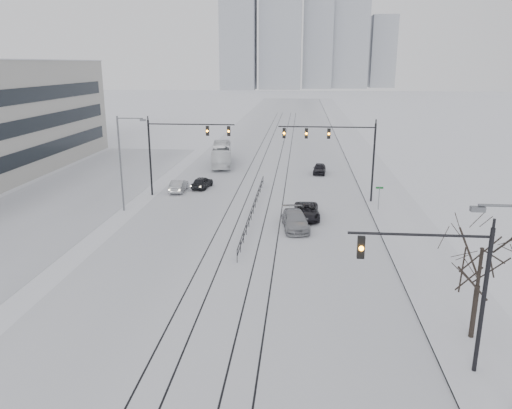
{
  "coord_description": "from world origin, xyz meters",
  "views": [
    {
      "loc": [
        4.3,
        -14.58,
        13.62
      ],
      "look_at": [
        0.97,
        22.02,
        3.2
      ],
      "focal_mm": 35.0,
      "sensor_mm": 36.0,
      "label": 1
    }
  ],
  "objects_px": {
    "traffic_mast_near": "(448,280)",
    "sedan_nb_far": "(319,169)",
    "bare_tree": "(481,258)",
    "box_truck": "(222,155)",
    "sedan_sb_outer": "(179,186)",
    "sedan_nb_front": "(307,211)",
    "sedan_sb_inner": "(202,183)",
    "sedan_nb_right": "(295,220)"
  },
  "relations": [
    {
      "from": "sedan_sb_outer",
      "to": "sedan_nb_far",
      "type": "relative_size",
      "value": 1.05
    },
    {
      "from": "sedan_nb_far",
      "to": "traffic_mast_near",
      "type": "bearing_deg",
      "value": -79.81
    },
    {
      "from": "sedan_nb_front",
      "to": "sedan_nb_far",
      "type": "distance_m",
      "value": 19.39
    },
    {
      "from": "traffic_mast_near",
      "to": "box_truck",
      "type": "distance_m",
      "value": 50.02
    },
    {
      "from": "sedan_sb_inner",
      "to": "sedan_nb_right",
      "type": "xyz_separation_m",
      "value": [
        10.7,
        -13.46,
        0.08
      ]
    },
    {
      "from": "bare_tree",
      "to": "sedan_sb_inner",
      "type": "xyz_separation_m",
      "value": [
        -19.92,
        30.45,
        -3.83
      ]
    },
    {
      "from": "sedan_sb_outer",
      "to": "box_truck",
      "type": "xyz_separation_m",
      "value": [
        2.4,
        15.13,
        0.81
      ]
    },
    {
      "from": "box_truck",
      "to": "sedan_nb_far",
      "type": "bearing_deg",
      "value": 153.76
    },
    {
      "from": "sedan_nb_front",
      "to": "box_truck",
      "type": "xyz_separation_m",
      "value": [
        -11.57,
        23.72,
        0.8
      ]
    },
    {
      "from": "sedan_nb_right",
      "to": "box_truck",
      "type": "height_order",
      "value": "box_truck"
    },
    {
      "from": "sedan_nb_far",
      "to": "box_truck",
      "type": "bearing_deg",
      "value": 166.4
    },
    {
      "from": "sedan_sb_outer",
      "to": "sedan_nb_right",
      "type": "height_order",
      "value": "sedan_nb_right"
    },
    {
      "from": "sedan_sb_inner",
      "to": "box_truck",
      "type": "relative_size",
      "value": 0.37
    },
    {
      "from": "sedan_sb_inner",
      "to": "sedan_nb_right",
      "type": "height_order",
      "value": "sedan_nb_right"
    },
    {
      "from": "sedan_sb_inner",
      "to": "sedan_nb_front",
      "type": "relative_size",
      "value": 0.81
    },
    {
      "from": "traffic_mast_near",
      "to": "sedan_nb_far",
      "type": "height_order",
      "value": "traffic_mast_near"
    },
    {
      "from": "traffic_mast_near",
      "to": "bare_tree",
      "type": "distance_m",
      "value": 3.85
    },
    {
      "from": "sedan_nb_far",
      "to": "sedan_sb_inner",
      "type": "bearing_deg",
      "value": -141.67
    },
    {
      "from": "traffic_mast_near",
      "to": "sedan_nb_far",
      "type": "bearing_deg",
      "value": 95.48
    },
    {
      "from": "sedan_sb_inner",
      "to": "sedan_nb_far",
      "type": "distance_m",
      "value": 16.15
    },
    {
      "from": "traffic_mast_near",
      "to": "sedan_sb_outer",
      "type": "distance_m",
      "value": 37.55
    },
    {
      "from": "traffic_mast_near",
      "to": "bare_tree",
      "type": "relative_size",
      "value": 1.15
    },
    {
      "from": "sedan_sb_inner",
      "to": "sedan_nb_far",
      "type": "bearing_deg",
      "value": -137.47
    },
    {
      "from": "traffic_mast_near",
      "to": "sedan_nb_far",
      "type": "xyz_separation_m",
      "value": [
        -4.07,
        42.4,
        -3.91
      ]
    },
    {
      "from": "sedan_nb_far",
      "to": "sedan_sb_outer",
      "type": "bearing_deg",
      "value": -140.99
    },
    {
      "from": "sedan_nb_far",
      "to": "box_truck",
      "type": "distance_m",
      "value": 14.05
    },
    {
      "from": "sedan_nb_front",
      "to": "sedan_sb_inner",
      "type": "bearing_deg",
      "value": 136.61
    },
    {
      "from": "sedan_sb_outer",
      "to": "sedan_nb_front",
      "type": "relative_size",
      "value": 0.84
    },
    {
      "from": "sedan_sb_inner",
      "to": "sedan_nb_right",
      "type": "distance_m",
      "value": 17.19
    },
    {
      "from": "bare_tree",
      "to": "sedan_sb_inner",
      "type": "distance_m",
      "value": 36.59
    },
    {
      "from": "sedan_sb_outer",
      "to": "sedan_nb_front",
      "type": "distance_m",
      "value": 16.39
    },
    {
      "from": "sedan_sb_outer",
      "to": "sedan_nb_right",
      "type": "relative_size",
      "value": 0.79
    },
    {
      "from": "traffic_mast_near",
      "to": "sedan_nb_right",
      "type": "bearing_deg",
      "value": 108.82
    },
    {
      "from": "traffic_mast_near",
      "to": "sedan_nb_front",
      "type": "distance_m",
      "value": 24.12
    },
    {
      "from": "bare_tree",
      "to": "box_truck",
      "type": "bearing_deg",
      "value": 114.32
    },
    {
      "from": "bare_tree",
      "to": "sedan_nb_right",
      "type": "distance_m",
      "value": 19.7
    },
    {
      "from": "bare_tree",
      "to": "sedan_nb_right",
      "type": "height_order",
      "value": "bare_tree"
    },
    {
      "from": "sedan_sb_outer",
      "to": "sedan_nb_far",
      "type": "bearing_deg",
      "value": -146.49
    },
    {
      "from": "traffic_mast_near",
      "to": "sedan_sb_outer",
      "type": "xyz_separation_m",
      "value": [
        -19.78,
        31.68,
        -3.9
      ]
    },
    {
      "from": "traffic_mast_near",
      "to": "sedan_sb_inner",
      "type": "bearing_deg",
      "value": 117.63
    },
    {
      "from": "sedan_sb_inner",
      "to": "sedan_nb_front",
      "type": "distance_m",
      "value": 15.63
    },
    {
      "from": "sedan_nb_front",
      "to": "box_truck",
      "type": "distance_m",
      "value": 26.4
    }
  ]
}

